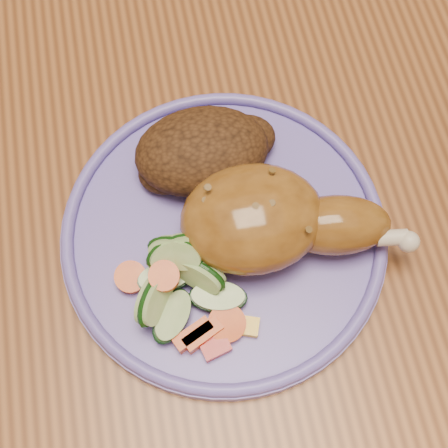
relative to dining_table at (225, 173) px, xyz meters
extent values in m
plane|color=brown|center=(0.00, 0.00, -0.67)|extent=(4.00, 4.00, 0.00)
cube|color=brown|center=(0.00, 0.00, 0.06)|extent=(0.90, 1.40, 0.04)
cylinder|color=#4C2D16|center=(-0.18, 0.37, -0.46)|extent=(0.04, 0.04, 0.41)
cylinder|color=#4C2D16|center=(0.18, 0.37, -0.46)|extent=(0.04, 0.04, 0.41)
cylinder|color=#6C5BBB|center=(-0.02, -0.10, 0.09)|extent=(0.26, 0.26, 0.01)
torus|color=#6C5BBB|center=(-0.02, -0.10, 0.10)|extent=(0.26, 0.26, 0.01)
ellipsoid|color=brown|center=(0.00, -0.11, 0.12)|extent=(0.11, 0.09, 0.06)
ellipsoid|color=brown|center=(0.06, -0.12, 0.12)|extent=(0.09, 0.06, 0.04)
sphere|color=beige|center=(0.11, -0.14, 0.12)|extent=(0.02, 0.02, 0.02)
ellipsoid|color=#402410|center=(-0.03, -0.04, 0.12)|extent=(0.11, 0.08, 0.05)
ellipsoid|color=#402410|center=(0.01, -0.03, 0.11)|extent=(0.05, 0.04, 0.03)
ellipsoid|color=#402410|center=(-0.06, -0.04, 0.10)|extent=(0.04, 0.04, 0.02)
cube|color=#A50A05|center=(-0.04, -0.19, 0.10)|extent=(0.02, 0.02, 0.01)
cube|color=#E5A507|center=(-0.02, -0.18, 0.10)|extent=(0.02, 0.02, 0.01)
cube|color=#ED4B07|center=(-0.05, -0.18, 0.10)|extent=(0.03, 0.02, 0.01)
cylinder|color=#ED4B07|center=(-0.07, -0.14, 0.12)|extent=(0.02, 0.02, 0.01)
cylinder|color=#ED4B07|center=(-0.03, -0.17, 0.10)|extent=(0.03, 0.03, 0.01)
cylinder|color=#ED4B07|center=(-0.10, -0.13, 0.10)|extent=(0.02, 0.03, 0.01)
cube|color=#ED4B07|center=(-0.02, -0.13, 0.10)|extent=(0.03, 0.02, 0.01)
cube|color=#ED4B07|center=(-0.06, -0.18, 0.10)|extent=(0.03, 0.02, 0.01)
cylinder|color=#B9D289|center=(-0.06, -0.12, 0.12)|extent=(0.05, 0.05, 0.04)
cylinder|color=#B9D289|center=(-0.08, -0.15, 0.12)|extent=(0.05, 0.05, 0.04)
cylinder|color=#B9D289|center=(-0.05, -0.14, 0.11)|extent=(0.05, 0.04, 0.04)
cylinder|color=#B9D289|center=(-0.07, -0.16, 0.10)|extent=(0.06, 0.06, 0.02)
cylinder|color=#B9D289|center=(-0.04, -0.15, 0.10)|extent=(0.05, 0.05, 0.02)
cylinder|color=#B9D289|center=(-0.07, -0.13, 0.10)|extent=(0.04, 0.04, 0.02)
cylinder|color=#B9D289|center=(-0.06, -0.12, 0.12)|extent=(0.05, 0.05, 0.04)
camera|label=1|loc=(-0.06, -0.28, 0.55)|focal=50.00mm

